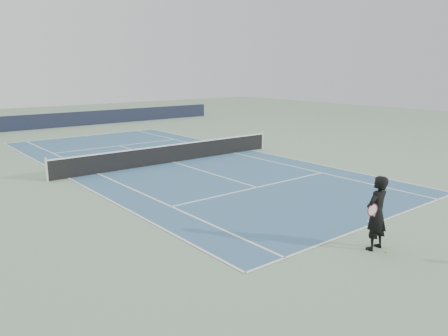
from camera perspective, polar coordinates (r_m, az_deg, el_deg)
ground at (r=22.93m, az=-6.64°, el=0.74°), size 80.00×80.00×0.00m
court_surface at (r=22.93m, az=-6.64°, el=0.75°), size 10.97×23.77×0.01m
tennis_net at (r=22.83m, az=-6.68°, el=1.98°), size 12.90×0.10×1.07m
windscreen_far at (r=39.00m, az=-20.91°, el=5.84°), size 30.00×0.25×1.20m
tennis_player at (r=12.34m, az=19.30°, el=-5.57°), size 0.84×0.57×2.04m
tennis_ball at (r=12.53m, az=20.44°, el=-10.19°), size 0.07×0.07×0.07m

